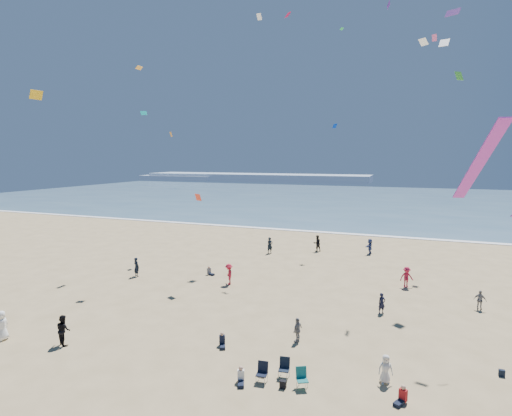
% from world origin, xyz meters
% --- Properties ---
extents(ground, '(220.00, 220.00, 0.00)m').
position_xyz_m(ground, '(0.00, 0.00, 0.00)').
color(ground, tan).
rests_on(ground, ground).
extents(ocean, '(220.00, 100.00, 0.06)m').
position_xyz_m(ocean, '(0.00, 95.00, 0.03)').
color(ocean, '#476B84').
rests_on(ocean, ground).
extents(surf_line, '(220.00, 1.20, 0.08)m').
position_xyz_m(surf_line, '(0.00, 45.00, 0.04)').
color(surf_line, white).
rests_on(surf_line, ground).
extents(headland_far, '(110.00, 20.00, 3.20)m').
position_xyz_m(headland_far, '(-60.00, 170.00, 1.60)').
color(headland_far, '#7A8EA8').
rests_on(headland_far, ground).
extents(headland_near, '(40.00, 14.00, 2.00)m').
position_xyz_m(headland_near, '(-100.00, 165.00, 1.00)').
color(headland_near, '#7A8EA8').
rests_on(headland_near, ground).
extents(standing_flyers, '(35.61, 41.38, 1.93)m').
position_xyz_m(standing_flyers, '(5.07, 14.63, 0.89)').
color(standing_flyers, silver).
rests_on(standing_flyers, ground).
extents(seated_group, '(18.46, 23.86, 0.84)m').
position_xyz_m(seated_group, '(2.30, 6.48, 0.42)').
color(seated_group, silver).
rests_on(seated_group, ground).
extents(chair_cluster, '(2.73, 1.46, 1.00)m').
position_xyz_m(chair_cluster, '(4.72, 4.53, 0.50)').
color(chair_cluster, black).
rests_on(chair_cluster, ground).
extents(white_tote, '(0.35, 0.20, 0.40)m').
position_xyz_m(white_tote, '(3.57, 4.84, 0.20)').
color(white_tote, silver).
rests_on(white_tote, ground).
extents(black_backpack, '(0.30, 0.22, 0.38)m').
position_xyz_m(black_backpack, '(4.87, 4.12, 0.19)').
color(black_backpack, black).
rests_on(black_backpack, ground).
extents(navy_bag, '(0.28, 0.18, 0.34)m').
position_xyz_m(navy_bag, '(14.98, 9.10, 0.17)').
color(navy_bag, black).
rests_on(navy_bag, ground).
extents(kites_aloft, '(39.52, 44.39, 28.62)m').
position_xyz_m(kites_aloft, '(9.39, 13.49, 14.88)').
color(kites_aloft, '#0743EC').
rests_on(kites_aloft, ground).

